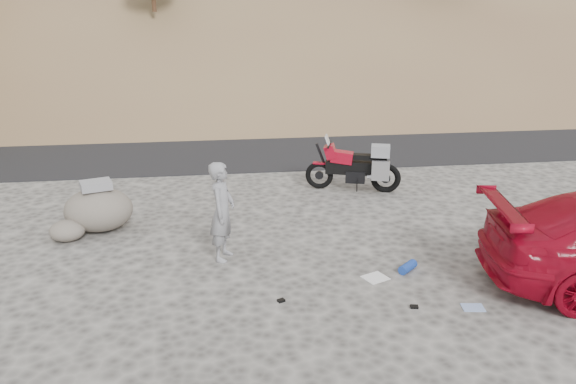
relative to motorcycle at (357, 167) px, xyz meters
name	(u,v)px	position (x,y,z in m)	size (l,w,h in m)	color
ground	(323,254)	(-1.57, -3.62, -0.61)	(140.00, 140.00, 0.00)	#464441
road	(271,143)	(-1.57, 5.38, -0.61)	(120.00, 7.00, 0.05)	black
motorcycle	(357,167)	(0.00, 0.00, 0.00)	(2.32, 1.09, 1.42)	black
man	(224,258)	(-3.42, -3.55, -0.61)	(0.67, 0.44, 1.83)	gray
boulder	(99,209)	(-5.91, -1.83, -0.14)	(1.49, 1.31, 1.07)	#57514A
small_rock	(67,231)	(-6.45, -2.31, -0.40)	(0.70, 0.63, 0.41)	#57514A
gear_white_cloth	(375,278)	(-0.88, -4.72, -0.60)	(0.39, 0.35, 0.01)	white
gear_blue_mat	(408,267)	(-0.25, -4.54, -0.52)	(0.16, 0.16, 0.40)	#1A3D9F
gear_bottle	(542,273)	(1.90, -5.13, -0.49)	(0.08, 0.08, 0.23)	#1A3D9F
gear_funnel	(555,293)	(1.74, -5.77, -0.51)	(0.14, 0.14, 0.19)	red
gear_glove_a	(414,307)	(-0.57, -5.76, -0.59)	(0.12, 0.09, 0.03)	black
gear_glove_b	(281,300)	(-2.57, -5.29, -0.59)	(0.11, 0.08, 0.04)	black
gear_blue_cloth	(473,307)	(0.33, -5.89, -0.60)	(0.33, 0.24, 0.01)	#8CA6D9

